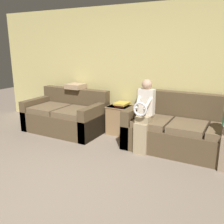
% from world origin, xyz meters
% --- Properties ---
extents(ground_plane, '(14.00, 14.00, 0.00)m').
position_xyz_m(ground_plane, '(0.00, 0.00, 0.00)').
color(ground_plane, gray).
extents(wall_back, '(7.10, 0.06, 2.55)m').
position_xyz_m(wall_back, '(0.00, 2.93, 1.27)').
color(wall_back, '#DBCC7F').
rests_on(wall_back, ground_plane).
extents(couch_main, '(2.13, 0.93, 0.97)m').
position_xyz_m(couch_main, '(1.22, 2.44, 0.34)').
color(couch_main, brown).
rests_on(couch_main, ground_plane).
extents(couch_side, '(1.64, 0.96, 0.86)m').
position_xyz_m(couch_side, '(-1.33, 2.32, 0.31)').
color(couch_side, brown).
rests_on(couch_side, ground_plane).
extents(child_left_seated, '(0.28, 0.38, 1.24)m').
position_xyz_m(child_left_seated, '(0.54, 2.05, 0.69)').
color(child_left_seated, tan).
rests_on(child_left_seated, ground_plane).
extents(side_shelf, '(0.56, 0.42, 0.58)m').
position_xyz_m(side_shelf, '(-0.18, 2.67, 0.30)').
color(side_shelf, '#9E7A51').
rests_on(side_shelf, ground_plane).
extents(book_stack, '(0.25, 0.31, 0.08)m').
position_xyz_m(book_stack, '(-0.18, 2.68, 0.63)').
color(book_stack, '#BC3833').
rests_on(book_stack, side_shelf).
extents(throw_pillow, '(0.36, 0.36, 0.10)m').
position_xyz_m(throw_pillow, '(-1.30, 2.66, 0.91)').
color(throw_pillow, tan).
rests_on(throw_pillow, couch_side).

